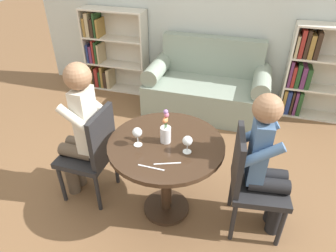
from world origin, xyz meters
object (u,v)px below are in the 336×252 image
object	(u,v)px
wine_glass_left	(137,133)
flower_vase	(166,131)
wine_glass_right	(187,141)
bookshelf_right	(314,73)
person_right	(267,165)
bookshelf_left	(110,52)
person_left	(80,130)
couch	(207,88)
chair_left	(93,151)
chair_right	(251,179)

from	to	relation	value
wine_glass_left	flower_vase	distance (m)	0.21
wine_glass_left	wine_glass_right	size ratio (longest dim) A/B	1.11
bookshelf_right	wine_glass_right	bearing A→B (deg)	-116.93
person_right	wine_glass_left	size ratio (longest dim) A/B	8.07
bookshelf_right	flower_vase	bearing A→B (deg)	-121.60
bookshelf_right	wine_glass_left	bearing A→B (deg)	-123.92
bookshelf_left	flower_vase	bearing A→B (deg)	-54.02
person_left	wine_glass_right	world-z (taller)	person_left
couch	chair_left	size ratio (longest dim) A/B	1.74
person_right	flower_vase	xyz separation A→B (m)	(-0.76, -0.05, 0.18)
wine_glass_left	flower_vase	bearing A→B (deg)	28.20
bookshelf_left	wine_glass_right	distance (m)	2.77
chair_left	person_left	size ratio (longest dim) A/B	0.70
chair_right	bookshelf_right	bearing A→B (deg)	-24.83
couch	chair_left	distance (m)	1.96
wine_glass_right	person_right	bearing A→B (deg)	12.42
couch	person_left	bearing A→B (deg)	-112.20
wine_glass_left	person_right	bearing A→B (deg)	9.09
flower_vase	person_left	bearing A→B (deg)	-179.33
chair_right	flower_vase	world-z (taller)	flower_vase
chair_left	person_right	world-z (taller)	person_right
bookshelf_right	person_right	xyz separation A→B (m)	(-0.53, -2.04, 0.07)
chair_right	couch	bearing A→B (deg)	12.10
bookshelf_right	person_left	bearing A→B (deg)	-133.99
bookshelf_right	flower_vase	distance (m)	2.47
couch	person_left	distance (m)	2.01
wine_glass_right	flower_vase	bearing A→B (deg)	158.05
wine_glass_left	wine_glass_right	xyz separation A→B (m)	(0.37, 0.03, -0.01)
person_right	wine_glass_right	distance (m)	0.61
person_right	bookshelf_left	bearing A→B (deg)	39.95
flower_vase	chair_left	bearing A→B (deg)	-179.09
chair_right	wine_glass_right	size ratio (longest dim) A/B	6.60
couch	chair_right	xyz separation A→B (m)	(0.66, -1.79, 0.18)
couch	bookshelf_left	size ratio (longest dim) A/B	1.33
chair_left	bookshelf_left	bearing A→B (deg)	-156.99
couch	person_right	bearing A→B (deg)	-67.02
couch	bookshelf_left	xyz separation A→B (m)	(-1.53, 0.27, 0.24)
chair_left	chair_right	distance (m)	1.33
bookshelf_left	chair_left	bearing A→B (deg)	-67.66
person_right	flower_vase	bearing A→B (deg)	85.67
bookshelf_right	wine_glass_right	world-z (taller)	bookshelf_right
bookshelf_right	person_left	distance (m)	2.92
person_left	bookshelf_left	bearing A→B (deg)	-159.00
bookshelf_left	person_right	bearing A→B (deg)	-41.86
wine_glass_left	wine_glass_right	bearing A→B (deg)	3.87
person_left	wine_glass_left	size ratio (longest dim) A/B	8.58
bookshelf_right	bookshelf_left	bearing A→B (deg)	179.97
couch	person_left	xyz separation A→B (m)	(-0.75, -1.83, 0.38)
couch	bookshelf_left	world-z (taller)	bookshelf_left
flower_vase	chair_right	bearing A→B (deg)	2.54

